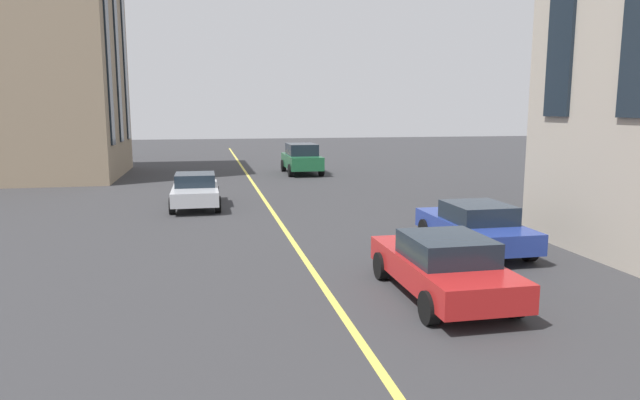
# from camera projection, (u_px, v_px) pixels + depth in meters

# --- Properties ---
(lane_centre_line) EXTENTS (80.00, 0.16, 0.01)m
(lane_centre_line) POSITION_uv_depth(u_px,v_px,m) (278.00, 221.00, 20.25)
(lane_centre_line) COLOR #D8C64C
(lane_centre_line) RESTS_ON ground_plane
(car_green_far) EXTENTS (4.70, 2.14, 1.88)m
(car_green_far) POSITION_uv_depth(u_px,v_px,m) (302.00, 158.00, 35.13)
(car_green_far) COLOR #1E6038
(car_green_far) RESTS_ON ground_plane
(car_silver_parked_a) EXTENTS (4.40, 1.95, 1.37)m
(car_silver_parked_a) POSITION_uv_depth(u_px,v_px,m) (195.00, 190.00, 23.03)
(car_silver_parked_a) COLOR #B7BABF
(car_silver_parked_a) RESTS_ON ground_plane
(car_red_near) EXTENTS (4.40, 1.95, 1.37)m
(car_red_near) POSITION_uv_depth(u_px,v_px,m) (443.00, 265.00, 11.86)
(car_red_near) COLOR #B21E1E
(car_red_near) RESTS_ON ground_plane
(car_blue_mid) EXTENTS (4.40, 1.95, 1.37)m
(car_blue_mid) POSITION_uv_depth(u_px,v_px,m) (475.00, 226.00, 15.89)
(car_blue_mid) COLOR navy
(car_blue_mid) RESTS_ON ground_plane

